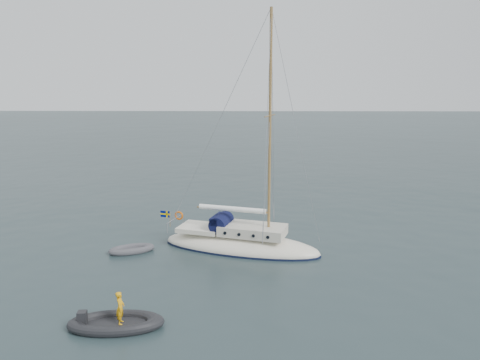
{
  "coord_description": "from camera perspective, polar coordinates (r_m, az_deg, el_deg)",
  "views": [
    {
      "loc": [
        1.14,
        -28.77,
        9.62
      ],
      "look_at": [
        0.63,
        0.0,
        3.77
      ],
      "focal_mm": 35.0,
      "sensor_mm": 36.0,
      "label": 1
    }
  ],
  "objects": [
    {
      "name": "sailboat",
      "position": [
        27.92,
        0.1,
        -6.32
      ],
      "size": [
        10.06,
        3.01,
        14.33
      ],
      "rotation": [
        0.0,
        0.0,
        -0.29
      ],
      "color": "white",
      "rests_on": "ground"
    },
    {
      "name": "rib",
      "position": [
        20.33,
        -14.93,
        -16.4
      ],
      "size": [
        3.9,
        1.77,
        1.57
      ],
      "rotation": [
        0.0,
        0.0,
        0.09
      ],
      "color": "black",
      "rests_on": "ground"
    },
    {
      "name": "dinghy",
      "position": [
        28.43,
        -13.07,
        -8.24
      ],
      "size": [
        2.68,
        1.21,
        0.38
      ],
      "rotation": [
        0.0,
        0.0,
        0.42
      ],
      "color": "#49484D",
      "rests_on": "ground"
    },
    {
      "name": "ground",
      "position": [
        30.36,
        -1.2,
        -6.99
      ],
      "size": [
        300.0,
        300.0,
        0.0
      ],
      "primitive_type": "plane",
      "color": "black",
      "rests_on": "ground"
    }
  ]
}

